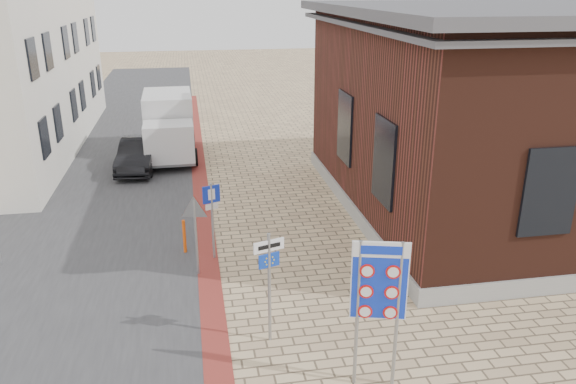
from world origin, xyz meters
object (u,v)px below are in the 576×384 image
object	(u,v)px
sedan	(138,154)
box_truck	(169,125)
essen_sign	(269,271)
parking_sign	(212,208)
border_sign	(379,284)
bollard	(184,237)

from	to	relation	value
sedan	box_truck	size ratio (longest dim) A/B	0.76
essen_sign	parking_sign	bearing A→B (deg)	85.49
border_sign	bollard	world-z (taller)	border_sign
box_truck	bollard	world-z (taller)	box_truck
border_sign	bollard	bearing A→B (deg)	133.80
sedan	bollard	distance (m)	8.63
sedan	parking_sign	size ratio (longest dim) A/B	1.77
essen_sign	bollard	distance (m)	5.18
box_truck	parking_sign	size ratio (longest dim) A/B	2.34
box_truck	parking_sign	xyz separation A→B (m)	(1.40, -10.70, 0.11)
border_sign	essen_sign	bearing A→B (deg)	149.57
essen_sign	bollard	size ratio (longest dim) A/B	2.50
border_sign	bollard	distance (m)	7.63
box_truck	essen_sign	world-z (taller)	box_truck
bollard	box_truck	bearing A→B (deg)	93.28
sedan	bollard	xyz separation A→B (m)	(1.87, -8.42, -0.15)
essen_sign	parking_sign	world-z (taller)	essen_sign
box_truck	essen_sign	distance (m)	15.10
sedan	border_sign	distance (m)	15.97
sedan	border_sign	world-z (taller)	border_sign
border_sign	parking_sign	world-z (taller)	border_sign
essen_sign	bollard	xyz separation A→B (m)	(-1.82, 4.70, -1.20)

